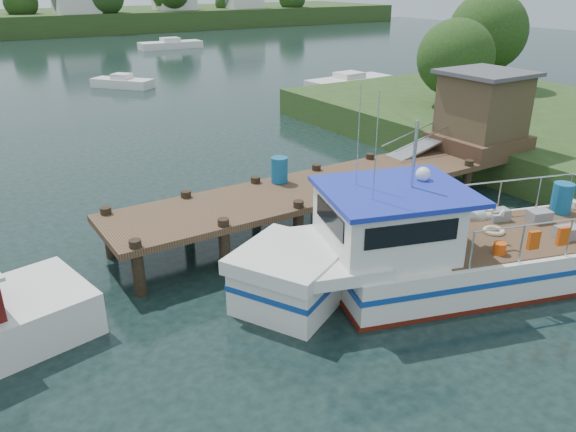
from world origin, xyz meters
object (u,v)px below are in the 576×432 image
lobster_boat (432,253)px  moored_far (170,44)px  moored_c (349,82)px  dock (435,137)px  moored_b (122,82)px

lobster_boat → moored_far: (15.14, 56.44, -0.54)m
lobster_boat → moored_c: size_ratio=1.58×
dock → moored_c: dock is taller
lobster_boat → moored_far: 58.44m
lobster_boat → dock: bearing=61.3°
lobster_boat → moored_far: lobster_boat is taller
moored_far → moored_b: moored_far is taller
lobster_boat → moored_far: size_ratio=1.53×
dock → moored_c: (11.77, 19.88, -1.83)m
lobster_boat → moored_b: bearing=103.4°
lobster_boat → moored_c: bearing=73.0°
dock → moored_b: 29.22m
dock → lobster_boat: bearing=-136.0°
moored_far → moored_b: 25.77m
moored_far → lobster_boat: bearing=-117.6°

